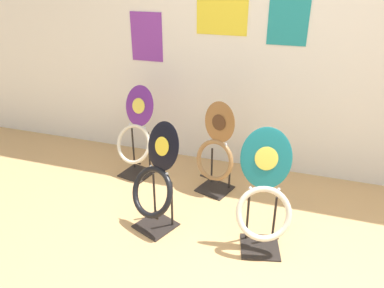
# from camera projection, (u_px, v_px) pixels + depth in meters

# --- Properties ---
(wall_back) EXTENTS (8.00, 0.07, 2.60)m
(wall_back) POSITION_uv_depth(u_px,v_px,m) (298.00, 39.00, 3.26)
(wall_back) COLOR silver
(wall_back) RESTS_ON ground_plane
(toilet_seat_display_purple_note) EXTENTS (0.42, 0.37, 0.88)m
(toilet_seat_display_purple_note) POSITION_uv_depth(u_px,v_px,m) (136.00, 135.00, 3.57)
(toilet_seat_display_purple_note) COLOR black
(toilet_seat_display_purple_note) RESTS_ON ground_plane
(toilet_seat_display_jazz_black) EXTENTS (0.45, 0.42, 0.85)m
(toilet_seat_display_jazz_black) POSITION_uv_depth(u_px,v_px,m) (155.00, 184.00, 2.84)
(toilet_seat_display_jazz_black) COLOR black
(toilet_seat_display_jazz_black) RESTS_ON ground_plane
(toilet_seat_display_teal_sax) EXTENTS (0.44, 0.40, 0.90)m
(toilet_seat_display_teal_sax) POSITION_uv_depth(u_px,v_px,m) (264.00, 200.00, 2.61)
(toilet_seat_display_teal_sax) COLOR black
(toilet_seat_display_teal_sax) RESTS_ON ground_plane
(toilet_seat_display_woodgrain) EXTENTS (0.40, 0.35, 0.85)m
(toilet_seat_display_woodgrain) POSITION_uv_depth(u_px,v_px,m) (216.00, 154.00, 3.32)
(toilet_seat_display_woodgrain) COLOR black
(toilet_seat_display_woodgrain) RESTS_ON ground_plane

